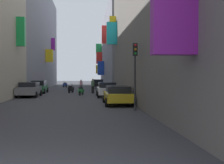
{
  "coord_description": "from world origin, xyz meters",
  "views": [
    {
      "loc": [
        1.59,
        -4.86,
        2.16
      ],
      "look_at": [
        4.2,
        22.75,
        1.47
      ],
      "focal_mm": 44.82,
      "sensor_mm": 36.0,
      "label": 1
    }
  ],
  "objects_px": {
    "pedestrian_crossing": "(81,85)",
    "pedestrian_near_left": "(93,86)",
    "parked_car_green": "(39,87)",
    "traffic_light_far_corner": "(135,65)",
    "parked_car_white": "(107,89)",
    "scooter_blue": "(65,85)",
    "scooter_black": "(71,89)",
    "scooter_green": "(81,91)",
    "parked_car_black": "(98,84)",
    "parked_car_grey": "(29,89)",
    "parked_car_yellow": "(118,95)"
  },
  "relations": [
    {
      "from": "pedestrian_crossing",
      "to": "pedestrian_near_left",
      "type": "xyz_separation_m",
      "value": [
        1.46,
        -5.11,
        0.1
      ]
    },
    {
      "from": "parked_car_green",
      "to": "traffic_light_far_corner",
      "type": "relative_size",
      "value": 0.98
    },
    {
      "from": "parked_car_white",
      "to": "scooter_blue",
      "type": "bearing_deg",
      "value": 104.46
    },
    {
      "from": "scooter_black",
      "to": "traffic_light_far_corner",
      "type": "relative_size",
      "value": 0.47
    },
    {
      "from": "parked_car_white",
      "to": "scooter_black",
      "type": "relative_size",
      "value": 2.24
    },
    {
      "from": "scooter_green",
      "to": "parked_car_black",
      "type": "bearing_deg",
      "value": 80.88
    },
    {
      "from": "parked_car_green",
      "to": "traffic_light_far_corner",
      "type": "bearing_deg",
      "value": -63.99
    },
    {
      "from": "parked_car_white",
      "to": "scooter_green",
      "type": "xyz_separation_m",
      "value": [
        -2.59,
        2.83,
        -0.3
      ]
    },
    {
      "from": "scooter_black",
      "to": "traffic_light_far_corner",
      "type": "bearing_deg",
      "value": -74.86
    },
    {
      "from": "parked_car_green",
      "to": "pedestrian_crossing",
      "type": "bearing_deg",
      "value": 39.52
    },
    {
      "from": "parked_car_black",
      "to": "scooter_black",
      "type": "distance_m",
      "value": 12.58
    },
    {
      "from": "scooter_black",
      "to": "scooter_blue",
      "type": "relative_size",
      "value": 1.05
    },
    {
      "from": "parked_car_white",
      "to": "scooter_black",
      "type": "bearing_deg",
      "value": 120.25
    },
    {
      "from": "scooter_black",
      "to": "parked_car_white",
      "type": "bearing_deg",
      "value": -59.75
    },
    {
      "from": "parked_car_grey",
      "to": "pedestrian_crossing",
      "type": "height_order",
      "value": "pedestrian_crossing"
    },
    {
      "from": "parked_car_green",
      "to": "scooter_blue",
      "type": "relative_size",
      "value": 2.2
    },
    {
      "from": "parked_car_white",
      "to": "pedestrian_near_left",
      "type": "xyz_separation_m",
      "value": [
        -1.26,
        5.63,
        0.1
      ]
    },
    {
      "from": "parked_car_yellow",
      "to": "pedestrian_near_left",
      "type": "xyz_separation_m",
      "value": [
        -1.48,
        13.03,
        0.13
      ]
    },
    {
      "from": "parked_car_grey",
      "to": "parked_car_yellow",
      "type": "relative_size",
      "value": 0.98
    },
    {
      "from": "parked_car_white",
      "to": "pedestrian_crossing",
      "type": "xyz_separation_m",
      "value": [
        -2.72,
        10.74,
        0.01
      ]
    },
    {
      "from": "scooter_black",
      "to": "traffic_light_far_corner",
      "type": "xyz_separation_m",
      "value": [
        4.78,
        -17.65,
        2.33
      ]
    },
    {
      "from": "parked_car_white",
      "to": "scooter_black",
      "type": "xyz_separation_m",
      "value": [
        -3.9,
        6.69,
        -0.3
      ]
    },
    {
      "from": "pedestrian_near_left",
      "to": "parked_car_black",
      "type": "bearing_deg",
      "value": 84.7
    },
    {
      "from": "parked_car_white",
      "to": "parked_car_green",
      "type": "bearing_deg",
      "value": 139.32
    },
    {
      "from": "parked_car_black",
      "to": "scooter_green",
      "type": "bearing_deg",
      "value": -99.12
    },
    {
      "from": "parked_car_grey",
      "to": "parked_car_green",
      "type": "xyz_separation_m",
      "value": [
        -0.01,
        5.86,
        0.01
      ]
    },
    {
      "from": "parked_car_black",
      "to": "pedestrian_crossing",
      "type": "distance_m",
      "value": 8.36
    },
    {
      "from": "pedestrian_near_left",
      "to": "pedestrian_crossing",
      "type": "bearing_deg",
      "value": 105.94
    },
    {
      "from": "parked_car_white",
      "to": "parked_car_yellow",
      "type": "distance_m",
      "value": 7.4
    },
    {
      "from": "parked_car_white",
      "to": "pedestrian_crossing",
      "type": "relative_size",
      "value": 2.74
    },
    {
      "from": "pedestrian_crossing",
      "to": "parked_car_yellow",
      "type": "bearing_deg",
      "value": -80.81
    },
    {
      "from": "traffic_light_far_corner",
      "to": "pedestrian_near_left",
      "type": "bearing_deg",
      "value": 97.32
    },
    {
      "from": "parked_car_green",
      "to": "parked_car_white",
      "type": "bearing_deg",
      "value": -40.68
    },
    {
      "from": "parked_car_white",
      "to": "parked_car_grey",
      "type": "xyz_separation_m",
      "value": [
        -7.7,
        0.76,
        0.01
      ]
    },
    {
      "from": "traffic_light_far_corner",
      "to": "parked_car_yellow",
      "type": "bearing_deg",
      "value": 100.42
    },
    {
      "from": "scooter_black",
      "to": "scooter_green",
      "type": "xyz_separation_m",
      "value": [
        1.31,
        -3.86,
        -0.0
      ]
    },
    {
      "from": "parked_car_white",
      "to": "pedestrian_crossing",
      "type": "distance_m",
      "value": 11.08
    },
    {
      "from": "parked_car_white",
      "to": "parked_car_green",
      "type": "distance_m",
      "value": 10.16
    },
    {
      "from": "scooter_blue",
      "to": "parked_car_green",
      "type": "bearing_deg",
      "value": -97.08
    },
    {
      "from": "scooter_black",
      "to": "pedestrian_crossing",
      "type": "distance_m",
      "value": 4.23
    },
    {
      "from": "parked_car_grey",
      "to": "pedestrian_near_left",
      "type": "relative_size",
      "value": 2.41
    },
    {
      "from": "scooter_black",
      "to": "scooter_blue",
      "type": "distance_m",
      "value": 15.74
    },
    {
      "from": "parked_car_white",
      "to": "parked_car_yellow",
      "type": "height_order",
      "value": "parked_car_white"
    },
    {
      "from": "parked_car_black",
      "to": "pedestrian_crossing",
      "type": "height_order",
      "value": "pedestrian_crossing"
    },
    {
      "from": "pedestrian_crossing",
      "to": "parked_car_green",
      "type": "bearing_deg",
      "value": -140.48
    },
    {
      "from": "scooter_black",
      "to": "scooter_green",
      "type": "distance_m",
      "value": 4.08
    },
    {
      "from": "pedestrian_crossing",
      "to": "pedestrian_near_left",
      "type": "distance_m",
      "value": 5.31
    },
    {
      "from": "parked_car_grey",
      "to": "parked_car_green",
      "type": "relative_size",
      "value": 1.05
    },
    {
      "from": "parked_car_grey",
      "to": "parked_car_green",
      "type": "bearing_deg",
      "value": 90.08
    },
    {
      "from": "pedestrian_crossing",
      "to": "traffic_light_far_corner",
      "type": "relative_size",
      "value": 0.38
    }
  ]
}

